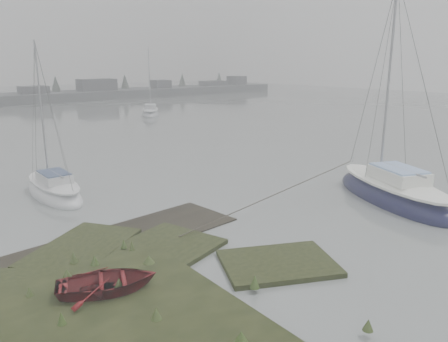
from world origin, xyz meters
TOP-DOWN VIEW (x-y plane):
  - ground at (0.00, 30.00)m, footprint 160.00×160.00m
  - far_shoreline at (26.84, 61.90)m, footprint 60.00×8.00m
  - sailboat_main at (9.41, 0.98)m, footprint 5.06×7.90m
  - sailboat_white at (-2.71, 11.45)m, footprint 1.92×5.57m
  - sailboat_far_b at (16.34, 36.45)m, footprint 4.74×6.05m
  - dinghy at (-4.55, 1.00)m, footprint 3.19×2.74m

SIDE VIEW (x-z plane):
  - ground at x=0.00m, z-range 0.00..0.00m
  - sailboat_white at x=-2.71m, z-range -3.67..4.15m
  - sailboat_far_b at x=16.34m, z-range -3.91..4.43m
  - sailboat_main at x=9.41m, z-range -4.97..5.63m
  - dinghy at x=-4.55m, z-range 0.22..0.78m
  - far_shoreline at x=26.84m, z-range -1.22..2.93m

